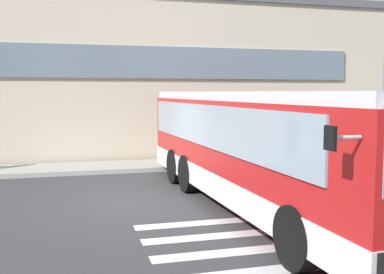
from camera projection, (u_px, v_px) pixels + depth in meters
The scene contains 5 objects.
ground_plane at pixel (129, 201), 11.42m from camera, with size 80.00×90.00×0.02m, color #353538.
bay_paint_stripes at pixel (276, 248), 7.91m from camera, with size 4.40×3.96×0.01m.
terminal_building at pixel (82, 80), 22.11m from camera, with size 25.60×13.80×6.54m.
boarding_curb at pixel (111, 167), 16.02m from camera, with size 27.80×2.00×0.15m, color #9E9B93.
bus_main_foreground at pixel (264, 151), 10.52m from camera, with size 3.02×11.29×2.70m.
Camera 1 is at (-1.42, -11.23, 2.69)m, focal length 42.85 mm.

